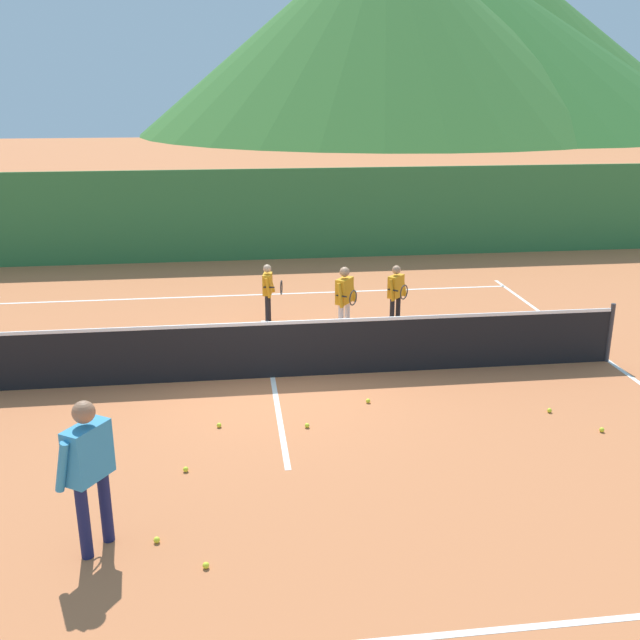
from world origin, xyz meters
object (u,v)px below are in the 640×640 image
Objects in this scene: student_2 at (396,291)px; tennis_ball_5 at (549,410)px; student_1 at (345,295)px; tennis_net at (272,349)px; tennis_ball_6 at (307,425)px; tennis_ball_9 at (157,540)px; tennis_ball_1 at (368,401)px; instructor at (89,462)px; student_0 at (268,288)px; tennis_ball_4 at (206,565)px; tennis_ball_8 at (602,430)px; tennis_ball_2 at (219,425)px; tennis_ball_0 at (186,469)px.

student_2 reaches higher than tennis_ball_5.
student_1 is at bearing 123.58° from tennis_ball_5.
tennis_ball_6 is (0.37, -1.90, -0.47)m from tennis_net.
tennis_ball_6 is at bearing -117.96° from student_2.
tennis_ball_1 is at bearing 47.87° from tennis_ball_9.
instructor is 7.67m from student_0.
instructor is 24.60× the size of tennis_ball_4.
tennis_net is at bearing 71.04° from tennis_ball_9.
instructor is at bearing -164.36° from tennis_ball_8.
tennis_ball_5 is 3.61m from tennis_ball_6.
student_2 is at bearing 110.56° from tennis_ball_8.
tennis_ball_8 is at bearing 15.64° from instructor.
tennis_net is at bearing -92.34° from student_0.
tennis_ball_2 is 4.84m from tennis_ball_5.
tennis_ball_6 is 1.00× the size of tennis_ball_8.
tennis_ball_1 and tennis_ball_5 have the same top height.
tennis_ball_0 is at bearing -126.52° from student_2.
student_2 is 18.52× the size of tennis_ball_9.
student_2 is 18.52× the size of tennis_ball_0.
tennis_ball_2 is (1.24, 2.65, -0.97)m from instructor.
tennis_ball_6 is 1.00× the size of tennis_ball_9.
instructor is at bearing -120.01° from student_1.
tennis_ball_0 is at bearing -168.57° from tennis_ball_5.
student_0 reaches higher than tennis_ball_6.
student_1 is 20.23× the size of tennis_ball_0.
tennis_ball_8 is at bearing -56.48° from student_1.
student_0 is 17.70× the size of tennis_ball_2.
tennis_net reaches higher than tennis_ball_2.
tennis_net reaches higher than tennis_ball_1.
tennis_ball_6 is at bearing 170.85° from tennis_ball_8.
instructor is 24.60× the size of tennis_ball_0.
tennis_ball_2 and tennis_ball_8 have the same top height.
tennis_ball_5 and tennis_ball_9 have the same top height.
student_0 is 1.76m from student_1.
student_0 is 17.70× the size of tennis_ball_1.
tennis_net is at bearing 64.38° from instructor.
tennis_ball_2 and tennis_ball_6 have the same top height.
tennis_ball_1 is (-0.12, -3.05, -0.79)m from student_1.
tennis_net is 173.37× the size of tennis_ball_4.
tennis_ball_2 is (-2.24, -0.55, 0.00)m from tennis_ball_1.
tennis_ball_5 is 1.00× the size of tennis_ball_6.
student_1 is 20.23× the size of tennis_ball_2.
tennis_ball_0 is 5.71m from tennis_ball_8.
tennis_ball_6 is at bearing 45.15° from instructor.
tennis_ball_5 is at bearing -14.58° from tennis_ball_1.
student_2 reaches higher than tennis_ball_6.
tennis_ball_0 is 1.00× the size of tennis_ball_4.
student_2 reaches higher than tennis_ball_9.
tennis_ball_8 is at bearing -51.97° from student_0.
tennis_ball_8 is (5.40, 2.31, 0.00)m from tennis_ball_4.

